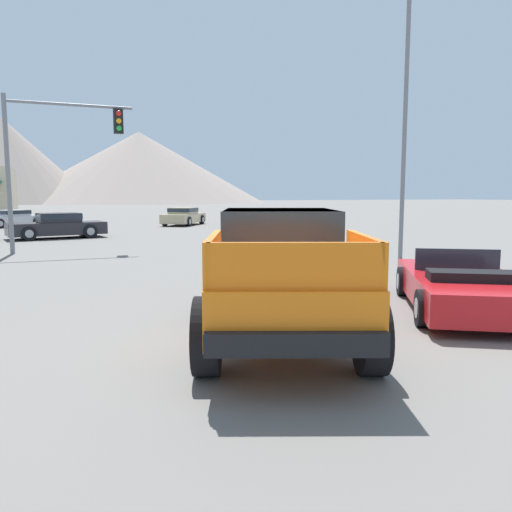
{
  "coord_description": "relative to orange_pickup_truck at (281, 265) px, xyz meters",
  "views": [
    {
      "loc": [
        -3.03,
        -6.52,
        2.11
      ],
      "look_at": [
        -0.03,
        0.9,
        1.12
      ],
      "focal_mm": 35.0,
      "sensor_mm": 36.0,
      "label": 1
    }
  ],
  "objects": [
    {
      "name": "ground_plane",
      "position": [
        -0.08,
        -0.18,
        -1.06
      ],
      "size": [
        320.0,
        320.0,
        0.0
      ],
      "primitive_type": "plane",
      "color": "slate"
    },
    {
      "name": "orange_pickup_truck",
      "position": [
        0.0,
        0.0,
        0.0
      ],
      "size": [
        3.45,
        5.11,
        1.87
      ],
      "rotation": [
        0.0,
        0.0,
        -0.38
      ],
      "color": "orange",
      "rests_on": "ground_plane"
    },
    {
      "name": "red_convertible_car",
      "position": [
        3.68,
        0.14,
        -0.64
      ],
      "size": [
        3.66,
        4.41,
        1.09
      ],
      "rotation": [
        0.0,
        0.0,
        -0.55
      ],
      "color": "red",
      "rests_on": "ground_plane"
    },
    {
      "name": "parked_car_tan",
      "position": [
        5.2,
        27.16,
        -0.45
      ],
      "size": [
        3.89,
        4.51,
        1.21
      ],
      "rotation": [
        0.0,
        0.0,
        5.67
      ],
      "color": "tan",
      "rests_on": "ground_plane"
    },
    {
      "name": "parked_car_dark",
      "position": [
        -2.97,
        19.25,
        -0.44
      ],
      "size": [
        4.65,
        2.49,
        1.22
      ],
      "rotation": [
        0.0,
        0.0,
        1.75
      ],
      "color": "#232328",
      "rests_on": "ground_plane"
    },
    {
      "name": "parked_car_silver",
      "position": [
        -5.77,
        29.6,
        -0.5
      ],
      "size": [
        4.49,
        4.21,
        1.1
      ],
      "rotation": [
        0.0,
        0.0,
        2.28
      ],
      "color": "#B7BABF",
      "rests_on": "ground_plane"
    },
    {
      "name": "traffic_light_main",
      "position": [
        -2.83,
        12.96,
        2.87
      ],
      "size": [
        4.42,
        0.38,
        5.57
      ],
      "color": "slate",
      "rests_on": "ground_plane"
    },
    {
      "name": "street_lamp_post",
      "position": [
        7.35,
        6.54,
        3.95
      ],
      "size": [
        0.9,
        0.24,
        8.44
      ],
      "color": "slate",
      "rests_on": "ground_plane"
    },
    {
      "name": "distant_mountain_range",
      "position": [
        -1.91,
        126.22,
        7.51
      ],
      "size": [
        102.97,
        65.15,
        19.79
      ],
      "color": "gray",
      "rests_on": "ground_plane"
    }
  ]
}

